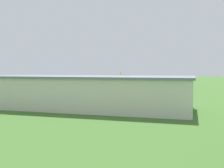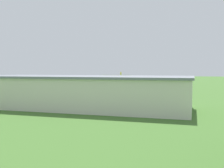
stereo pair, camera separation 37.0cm
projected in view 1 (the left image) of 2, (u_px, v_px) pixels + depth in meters
ground_plane at (121, 91)px, 86.89m from camera, size 400.00×400.00×0.00m
hangar at (85, 92)px, 47.62m from camera, size 37.71×14.61×5.73m
biplane at (118, 78)px, 79.54m from camera, size 9.40×7.11×3.55m
car_blue at (19, 94)px, 64.86m from camera, size 2.40×4.83×1.58m
person_beside_truck at (31, 95)px, 63.48m from camera, size 0.46×0.46×1.72m
person_by_parked_cars at (60, 93)px, 67.49m from camera, size 0.52×0.52×1.65m
person_walking_on_apron at (65, 94)px, 66.65m from camera, size 0.48×0.48×1.57m
person_watching_takeoff at (185, 97)px, 58.50m from camera, size 0.43×0.43×1.55m
person_near_hangar_door at (176, 97)px, 59.53m from camera, size 0.49×0.49×1.58m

